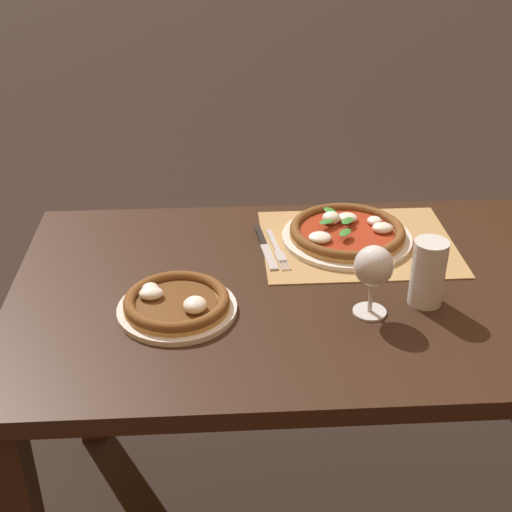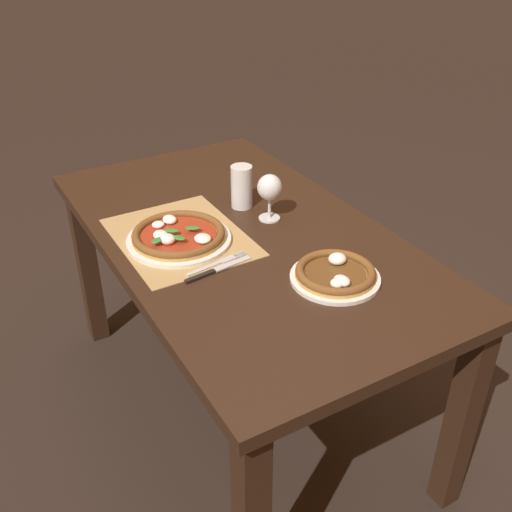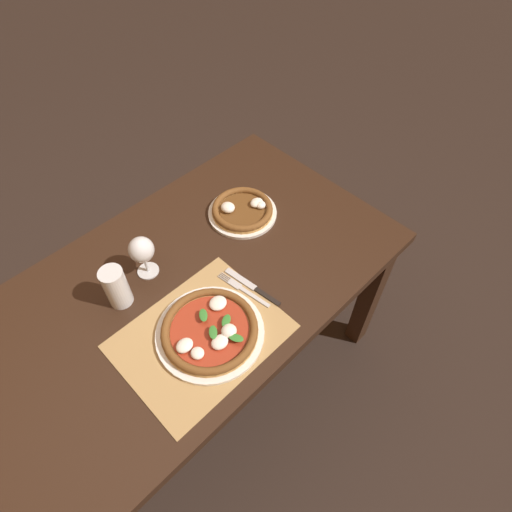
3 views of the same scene
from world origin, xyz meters
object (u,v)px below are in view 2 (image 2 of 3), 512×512
at_px(pizza_far, 335,274).
at_px(fork, 218,263).
at_px(pizza_near, 178,236).
at_px(wine_glass, 270,189).
at_px(knife, 219,269).
at_px(pint_glass, 242,187).

distance_m(pizza_far, fork, 0.34).
relative_size(pizza_near, wine_glass, 2.06).
bearing_deg(fork, pizza_near, -166.06).
bearing_deg(wine_glass, fork, -58.46).
bearing_deg(wine_glass, pizza_near, -91.24).
bearing_deg(fork, pizza_far, 46.78).
bearing_deg(pizza_far, wine_glass, 175.86).
height_order(pizza_far, fork, pizza_far).
bearing_deg(knife, fork, 158.43).
xyz_separation_m(pizza_far, fork, (-0.23, -0.25, -0.01)).
bearing_deg(wine_glass, pizza_far, -4.14).
distance_m(pizza_near, pint_glass, 0.31).
relative_size(pint_glass, knife, 0.67).
xyz_separation_m(wine_glass, fork, (0.17, -0.27, -0.10)).
bearing_deg(pint_glass, wine_glass, 15.23).
height_order(pizza_far, pint_glass, pint_glass).
height_order(pizza_near, wine_glass, wine_glass).
xyz_separation_m(pizza_far, pint_glass, (-0.52, -0.00, 0.05)).
height_order(pizza_near, knife, pizza_near).
bearing_deg(knife, pint_glass, 141.89).
xyz_separation_m(wine_glass, pint_glass, (-0.12, -0.03, -0.04)).
distance_m(wine_glass, pint_glass, 0.13).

